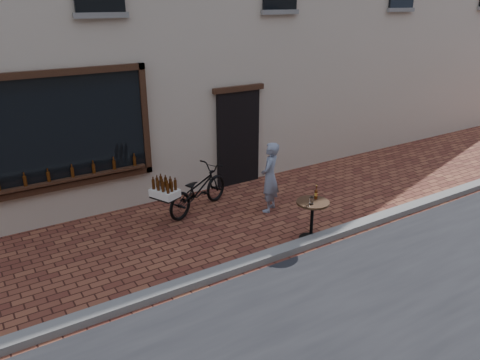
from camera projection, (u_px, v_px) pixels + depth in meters
ground at (253, 272)px, 7.56m from camera, size 90.00×90.00×0.00m
kerb at (246, 263)px, 7.69m from camera, size 90.00×0.25×0.12m
cargo_bicycle at (197, 190)px, 9.60m from camera, size 2.07×1.30×0.98m
bistro_table at (312, 212)px, 8.40m from camera, size 0.59×0.59×1.02m
pedestrian at (270, 177)px, 9.51m from camera, size 0.64×0.60×1.47m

